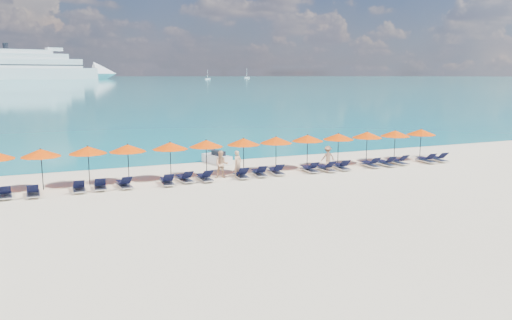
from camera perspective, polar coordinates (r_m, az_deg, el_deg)
name	(u,v)px	position (r m, az deg, el deg)	size (l,w,h in m)	color
ground	(278,191)	(26.75, 2.47, -3.55)	(1400.00, 1400.00, 0.00)	beige
sea	(56,78)	(683.67, -21.93, 8.66)	(1600.00, 1300.00, 0.01)	#1FA9B2
cruise_ship	(46,69)	(561.87, -22.88, 9.61)	(152.64, 60.49, 42.14)	silver
sailboat_near	(208,78)	(510.35, -5.54, 9.26)	(5.40, 1.80, 9.90)	silver
sailboat_far	(247,77)	(632.70, -1.05, 9.44)	(6.75, 2.25, 12.37)	silver
jetski	(217,158)	(34.92, -4.48, 0.21)	(1.59, 2.61, 0.87)	silver
beachgoer_a	(238,164)	(30.07, -2.11, -0.47)	(0.59, 0.39, 1.62)	#DFA87A
beachgoer_b	(222,164)	(29.90, -3.96, -0.51)	(0.81, 0.46, 1.66)	#DFA87A
beachgoer_c	(328,157)	(33.44, 8.20, 0.35)	(0.95, 0.44, 1.46)	#DFA87A
umbrella_1	(41,153)	(28.99, -23.38, 0.75)	(2.10, 2.10, 2.28)	black
umbrella_2	(88,150)	(29.16, -18.66, 1.09)	(2.10, 2.10, 2.28)	black
umbrella_3	(128,148)	(29.24, -14.46, 1.32)	(2.10, 2.10, 2.28)	black
umbrella_4	(170,146)	(29.68, -9.79, 1.61)	(2.10, 2.10, 2.28)	black
umbrella_5	(206,143)	(30.34, -5.72, 1.89)	(2.10, 2.10, 2.28)	black
umbrella_6	(244,142)	(31.03, -1.43, 2.11)	(2.10, 2.10, 2.28)	black
umbrella_7	(276,140)	(31.80, 2.31, 2.30)	(2.10, 2.10, 2.28)	black
umbrella_8	(308,138)	(32.91, 5.92, 2.51)	(2.10, 2.10, 2.28)	black
umbrella_9	(338,137)	(33.99, 9.41, 2.66)	(2.10, 2.10, 2.28)	black
umbrella_10	(367,135)	(35.29, 12.59, 2.82)	(2.10, 2.10, 2.28)	black
umbrella_11	(395,133)	(36.63, 15.63, 2.94)	(2.10, 2.10, 2.28)	black
umbrella_12	(421,132)	(38.07, 18.36, 3.06)	(2.10, 2.10, 2.28)	black
lounger_1	(5,193)	(28.20, -26.77, -3.43)	(0.76, 1.75, 0.66)	silver
lounger_2	(33,192)	(27.92, -24.12, -3.35)	(0.67, 1.72, 0.66)	silver
lounger_3	(79,187)	(28.15, -19.58, -2.96)	(0.64, 1.71, 0.66)	silver
lounger_4	(100,185)	(28.30, -17.38, -2.77)	(0.71, 1.73, 0.66)	silver
lounger_5	(124,184)	(28.33, -14.83, -2.63)	(0.77, 1.75, 0.66)	silver
lounger_6	(167,181)	(28.53, -10.13, -2.36)	(0.70, 1.73, 0.66)	silver
lounger_7	(185,178)	(29.12, -8.17, -2.06)	(0.79, 1.75, 0.66)	silver
lounger_8	(205,177)	(29.26, -5.90, -1.95)	(0.67, 1.72, 0.66)	silver
lounger_9	(241,174)	(29.94, -1.73, -1.63)	(0.76, 1.75, 0.66)	silver
lounger_10	(259,172)	(30.46, 0.38, -1.43)	(0.78, 1.75, 0.66)	silver
lounger_11	(276,171)	(31.02, 2.30, -1.23)	(0.74, 1.74, 0.66)	silver
lounger_12	(310,169)	(31.88, 6.17, -0.98)	(0.67, 1.72, 0.66)	silver
lounger_13	(326,168)	(32.28, 7.98, -0.88)	(0.72, 1.73, 0.66)	silver
lounger_14	(341,166)	(32.96, 9.72, -0.70)	(0.79, 1.75, 0.66)	silver
lounger_15	(370,164)	(34.24, 12.95, -0.42)	(0.65, 1.71, 0.66)	silver
lounger_16	(386,163)	(34.92, 14.61, -0.29)	(0.64, 1.71, 0.66)	silver
lounger_17	(398,161)	(35.76, 15.95, -0.12)	(0.67, 1.72, 0.66)	silver
lounger_18	(426,159)	(37.05, 18.86, 0.07)	(0.72, 1.74, 0.66)	silver
lounger_19	(438,158)	(37.78, 20.10, 0.18)	(0.79, 1.75, 0.66)	silver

